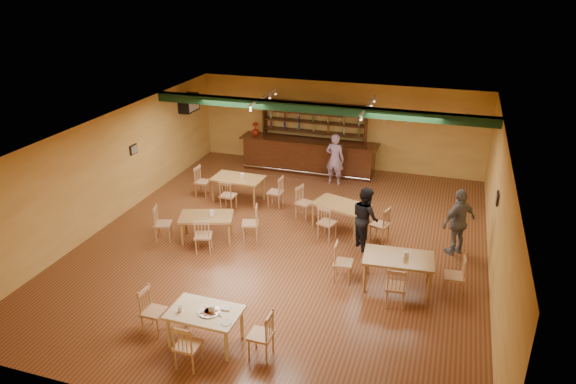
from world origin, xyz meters
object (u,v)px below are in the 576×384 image
(dining_table_c, at_px, (207,227))
(dining_table_d, at_px, (397,272))
(dining_table_a, at_px, (238,189))
(dining_table_b, at_px, (340,216))
(bar_counter, at_px, (308,156))
(patron_bar, at_px, (335,159))
(patron_right_a, at_px, (365,218))
(near_table, at_px, (206,327))

(dining_table_c, height_order, dining_table_d, dining_table_d)
(dining_table_a, distance_m, dining_table_b, 3.47)
(dining_table_a, relative_size, dining_table_d, 1.00)
(bar_counter, height_order, dining_table_d, bar_counter)
(patron_bar, bearing_deg, dining_table_b, 113.37)
(dining_table_c, distance_m, patron_bar, 5.34)
(patron_right_a, bearing_deg, dining_table_d, 175.31)
(dining_table_d, relative_size, patron_right_a, 0.94)
(near_table, relative_size, patron_bar, 0.79)
(dining_table_c, bearing_deg, patron_bar, 46.19)
(bar_counter, xyz_separation_m, dining_table_b, (2.02, -3.96, -0.20))
(dining_table_a, height_order, patron_right_a, patron_right_a)
(dining_table_c, bearing_deg, patron_right_a, -6.13)
(bar_counter, distance_m, patron_right_a, 5.53)
(dining_table_a, height_order, patron_bar, patron_bar)
(patron_bar, bearing_deg, patron_right_a, 120.69)
(bar_counter, relative_size, patron_bar, 2.82)
(bar_counter, height_order, dining_table_a, bar_counter)
(dining_table_b, relative_size, patron_bar, 0.86)
(near_table, xyz_separation_m, patron_bar, (0.45, 8.61, 0.49))
(patron_right_a, bearing_deg, bar_counter, -6.31)
(dining_table_d, bearing_deg, patron_right_a, 117.92)
(dining_table_b, distance_m, dining_table_c, 3.59)
(bar_counter, height_order, patron_bar, patron_bar)
(bar_counter, distance_m, dining_table_d, 7.46)
(dining_table_d, xyz_separation_m, patron_bar, (-2.74, 5.56, 0.47))
(dining_table_c, distance_m, dining_table_d, 5.06)
(dining_table_a, relative_size, patron_right_a, 0.93)
(near_table, bearing_deg, patron_bar, 87.83)
(patron_bar, distance_m, patron_right_a, 4.28)
(patron_right_a, bearing_deg, dining_table_b, 8.01)
(dining_table_b, bearing_deg, bar_counter, 134.72)
(dining_table_d, bearing_deg, near_table, -140.77)
(bar_counter, xyz_separation_m, dining_table_c, (-1.15, -5.63, -0.22))
(bar_counter, height_order, dining_table_c, bar_counter)
(dining_table_d, bearing_deg, dining_table_c, 167.00)
(dining_table_d, bearing_deg, dining_table_a, 143.08)
(dining_table_a, bearing_deg, near_table, -70.61)
(near_table, bearing_deg, dining_table_c, 116.36)
(bar_counter, bearing_deg, near_table, -85.98)
(dining_table_c, bearing_deg, dining_table_b, 9.27)
(patron_bar, height_order, patron_right_a, patron_bar)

